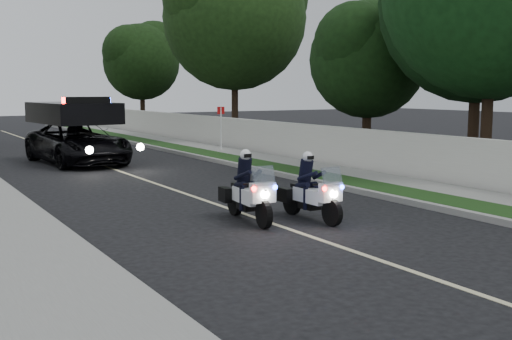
# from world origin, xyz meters

# --- Properties ---
(ground) EXTENTS (120.00, 120.00, 0.00)m
(ground) POSITION_xyz_m (0.00, 0.00, 0.00)
(ground) COLOR black
(ground) RESTS_ON ground
(curb_right) EXTENTS (0.20, 60.00, 0.15)m
(curb_right) POSITION_xyz_m (4.10, 10.00, 0.07)
(curb_right) COLOR gray
(curb_right) RESTS_ON ground
(grass_verge) EXTENTS (1.20, 60.00, 0.16)m
(grass_verge) POSITION_xyz_m (4.80, 10.00, 0.08)
(grass_verge) COLOR #193814
(grass_verge) RESTS_ON ground
(sidewalk_right) EXTENTS (1.40, 60.00, 0.16)m
(sidewalk_right) POSITION_xyz_m (6.10, 10.00, 0.08)
(sidewalk_right) COLOR gray
(sidewalk_right) RESTS_ON ground
(property_wall) EXTENTS (0.22, 60.00, 1.50)m
(property_wall) POSITION_xyz_m (7.10, 10.00, 0.75)
(property_wall) COLOR beige
(property_wall) RESTS_ON ground
(lane_marking) EXTENTS (0.12, 50.00, 0.01)m
(lane_marking) POSITION_xyz_m (0.00, 10.00, 0.00)
(lane_marking) COLOR #BFB78C
(lane_marking) RESTS_ON ground
(police_moto_left) EXTENTS (0.82, 1.90, 1.57)m
(police_moto_left) POSITION_xyz_m (-0.32, 0.62, 0.00)
(police_moto_left) COLOR white
(police_moto_left) RESTS_ON ground
(police_moto_right) EXTENTS (0.65, 1.78, 1.50)m
(police_moto_right) POSITION_xyz_m (0.93, 0.05, 0.00)
(police_moto_right) COLOR white
(police_moto_right) RESTS_ON ground
(police_suv) EXTENTS (3.13, 5.87, 2.75)m
(police_suv) POSITION_xyz_m (-0.61, 13.13, 0.00)
(police_suv) COLOR black
(police_suv) RESTS_ON ground
(sign_post) EXTENTS (0.43, 0.43, 2.13)m
(sign_post) POSITION_xyz_m (6.00, 13.92, 0.00)
(sign_post) COLOR red
(sign_post) RESTS_ON ground
(tree_right_a) EXTENTS (8.40, 8.40, 10.98)m
(tree_right_a) POSITION_xyz_m (10.16, 3.50, 0.00)
(tree_right_a) COLOR black
(tree_right_a) RESTS_ON ground
(tree_right_b) EXTENTS (8.52, 8.52, 11.64)m
(tree_right_b) POSITION_xyz_m (9.71, 2.60, 0.00)
(tree_right_b) COLOR #154016
(tree_right_b) RESTS_ON ground
(tree_right_c) EXTENTS (5.91, 5.91, 7.78)m
(tree_right_c) POSITION_xyz_m (9.78, 8.50, 0.00)
(tree_right_c) COLOR black
(tree_right_c) RESTS_ON ground
(tree_right_d) EXTENTS (9.01, 9.01, 12.83)m
(tree_right_d) POSITION_xyz_m (9.58, 19.11, 0.00)
(tree_right_d) COLOR #1F4015
(tree_right_d) RESTS_ON ground
(tree_right_e) EXTENTS (6.91, 6.91, 9.37)m
(tree_right_e) POSITION_xyz_m (9.78, 33.71, 0.00)
(tree_right_e) COLOR black
(tree_right_e) RESTS_ON ground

